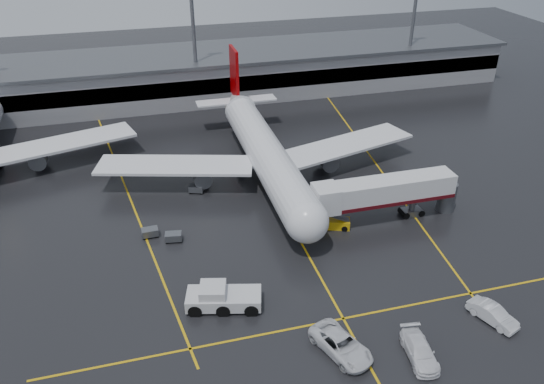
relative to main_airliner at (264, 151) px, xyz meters
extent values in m
plane|color=black|center=(0.00, -9.70, -4.21)|extent=(220.00, 220.00, 0.00)
cube|color=gold|center=(0.00, -9.70, -4.20)|extent=(0.25, 90.00, 0.02)
cube|color=gold|center=(0.00, -31.70, -4.20)|extent=(60.00, 0.25, 0.02)
cube|color=gold|center=(-20.00, 0.30, -4.20)|extent=(9.99, 69.35, 0.02)
cube|color=gold|center=(18.00, 0.30, -4.20)|extent=(7.57, 69.64, 0.02)
cube|color=gray|center=(0.00, 38.30, -0.21)|extent=(120.00, 18.00, 8.00)
cube|color=black|center=(0.00, 29.50, 0.29)|extent=(120.00, 0.40, 3.00)
cube|color=#595B60|center=(0.00, 38.30, 4.09)|extent=(122.00, 19.00, 0.60)
cylinder|color=#595B60|center=(-5.00, 32.30, 8.29)|extent=(0.70, 0.70, 25.00)
cylinder|color=#595B60|center=(40.00, 32.30, 8.29)|extent=(0.70, 0.70, 25.00)
cylinder|color=silver|center=(0.00, -1.70, -0.01)|extent=(5.20, 36.00, 5.20)
sphere|color=silver|center=(0.00, -19.70, -0.01)|extent=(5.20, 5.20, 5.20)
cone|color=silver|center=(0.00, 19.30, 0.59)|extent=(4.94, 8.00, 4.94)
cube|color=#870002|center=(0.00, 20.30, 5.49)|extent=(0.50, 5.50, 8.50)
cube|color=silver|center=(0.00, 19.30, 0.79)|extent=(14.00, 3.00, 0.25)
cube|color=silver|center=(-13.00, 0.30, -0.81)|extent=(22.80, 11.83, 0.40)
cube|color=silver|center=(13.00, 0.30, -0.81)|extent=(22.80, 11.83, 0.40)
cylinder|color=#595B60|center=(-9.50, -0.70, -2.21)|extent=(2.60, 4.50, 2.60)
cylinder|color=#595B60|center=(9.50, -0.70, -2.21)|extent=(2.60, 4.50, 2.60)
cylinder|color=#595B60|center=(0.00, -16.70, -3.21)|extent=(0.56, 0.56, 2.00)
cylinder|color=#595B60|center=(-3.20, 1.30, -3.21)|extent=(0.56, 0.56, 2.00)
cylinder|color=#595B60|center=(3.20, 1.30, -3.21)|extent=(0.56, 0.56, 2.00)
cylinder|color=black|center=(0.00, -16.70, -3.76)|extent=(0.40, 1.10, 1.10)
cylinder|color=black|center=(-3.20, 1.30, -3.66)|extent=(1.00, 1.40, 1.40)
cylinder|color=black|center=(3.20, 1.30, -3.66)|extent=(1.00, 1.40, 1.40)
cube|color=silver|center=(-29.00, 12.30, -0.81)|extent=(22.80, 11.83, 0.40)
cylinder|color=#595B60|center=(-32.50, 11.30, -2.21)|extent=(2.60, 4.50, 2.60)
cube|color=silver|center=(12.00, -15.70, 0.19)|extent=(18.00, 3.20, 3.00)
cube|color=#46080E|center=(12.00, -15.70, -1.11)|extent=(18.00, 3.30, 0.50)
cube|color=silver|center=(3.80, -15.70, 0.19)|extent=(3.00, 3.40, 3.30)
cylinder|color=#595B60|center=(16.00, -15.70, -2.71)|extent=(0.80, 0.80, 3.00)
cube|color=#595B60|center=(16.00, -15.70, -3.76)|extent=(2.60, 1.60, 0.90)
cylinder|color=#595B60|center=(21.00, -15.70, -2.21)|extent=(2.40, 2.40, 4.00)
cylinder|color=black|center=(14.90, -15.70, -3.76)|extent=(0.90, 1.80, 0.90)
cylinder|color=black|center=(17.10, -15.70, -3.76)|extent=(0.90, 1.80, 0.90)
cube|color=silver|center=(-11.26, -26.67, -3.22)|extent=(8.22, 4.90, 1.32)
cube|color=silver|center=(-12.32, -26.40, -2.12)|extent=(3.21, 3.21, 1.10)
cube|color=black|center=(-12.32, -26.40, -2.12)|extent=(2.89, 2.89, 0.99)
cylinder|color=black|center=(-14.02, -25.96, -3.60)|extent=(2.21, 3.55, 1.43)
cylinder|color=black|center=(-11.26, -26.67, -3.60)|extent=(2.21, 3.55, 1.43)
cylinder|color=black|center=(-8.49, -27.39, -3.60)|extent=(2.21, 3.55, 1.43)
cube|color=gold|center=(5.10, -15.78, -3.61)|extent=(4.24, 2.89, 1.20)
cube|color=#595B60|center=(5.10, -15.78, -2.47)|extent=(3.88, 2.23, 1.37)
cylinder|color=black|center=(3.87, -15.33, -3.88)|extent=(1.36, 2.00, 0.76)
cylinder|color=black|center=(6.32, -16.24, -3.88)|extent=(1.36, 2.00, 0.76)
imported|color=silver|center=(-1.92, -35.80, -3.28)|extent=(5.21, 7.36, 1.86)
imported|color=white|center=(4.83, -38.32, -3.38)|extent=(3.06, 5.98, 1.66)
imported|color=silver|center=(14.26, -35.91, -3.36)|extent=(3.56, 5.48, 1.71)
cube|color=#595B60|center=(-15.00, -13.44, -3.56)|extent=(2.19, 1.61, 0.90)
cylinder|color=black|center=(-15.87, -13.80, -4.03)|extent=(0.40, 0.20, 0.40)
cylinder|color=black|center=(-14.29, -14.06, -4.03)|extent=(0.40, 0.20, 0.40)
cylinder|color=black|center=(-15.70, -12.81, -4.03)|extent=(0.40, 0.20, 0.40)
cylinder|color=black|center=(-14.13, -13.07, -4.03)|extent=(0.40, 0.20, 0.40)
cube|color=#595B60|center=(-17.70, -11.67, -3.56)|extent=(2.05, 1.38, 0.90)
cylinder|color=black|center=(-18.48, -12.21, -4.03)|extent=(0.40, 0.20, 0.40)
cylinder|color=black|center=(-16.88, -12.14, -4.03)|extent=(0.40, 0.20, 0.40)
cylinder|color=black|center=(-18.52, -11.21, -4.03)|extent=(0.40, 0.20, 0.40)
cylinder|color=black|center=(-16.92, -11.14, -4.03)|extent=(0.40, 0.20, 0.40)
cube|color=#595B60|center=(-10.52, -2.22, -3.56)|extent=(2.33, 1.92, 0.90)
cylinder|color=black|center=(-11.45, -2.40, -4.03)|extent=(0.40, 0.20, 0.40)
cylinder|color=black|center=(-9.95, -2.96, -4.03)|extent=(0.40, 0.20, 0.40)
cylinder|color=black|center=(-11.09, -1.47, -4.03)|extent=(0.40, 0.20, 0.40)
cylinder|color=black|center=(-9.60, -2.03, -4.03)|extent=(0.40, 0.20, 0.40)
camera|label=1|loc=(-17.81, -69.44, 34.19)|focal=35.80mm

